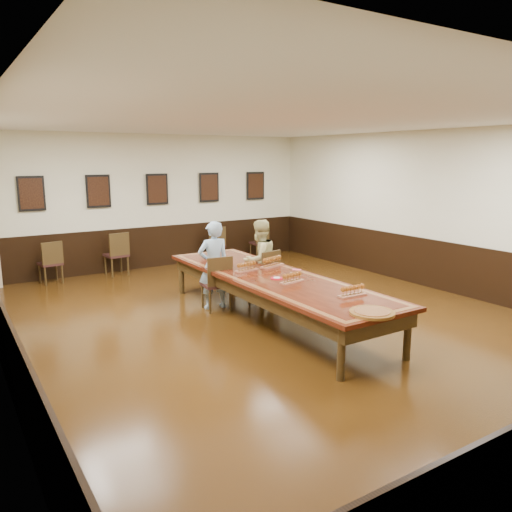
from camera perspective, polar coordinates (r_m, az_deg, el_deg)
floor at (r=8.33m, az=1.86°, el=-7.40°), size 8.00×10.00×0.02m
ceiling at (r=7.92m, az=2.01°, el=15.28°), size 8.00×10.00×0.02m
wall_back at (r=12.41m, az=-11.30°, el=6.14°), size 8.00×0.02×3.20m
wall_right at (r=10.74m, az=19.97°, el=4.93°), size 0.02×10.00×3.20m
chair_man at (r=8.79m, az=-4.59°, el=-3.03°), size 0.51×0.55×0.98m
chair_woman at (r=9.32m, az=0.86°, el=-2.22°), size 0.54×0.57×0.97m
spare_chair_a at (r=11.49m, az=-22.48°, el=-0.64°), size 0.49×0.52×0.92m
spare_chair_b at (r=11.81m, az=-15.70°, el=0.27°), size 0.52×0.55×0.99m
spare_chair_c at (r=12.84m, az=-4.66°, el=1.37°), size 0.53×0.56×0.93m
spare_chair_d at (r=13.34m, az=0.34°, el=1.63°), size 0.42×0.46×0.86m
person_man at (r=8.82m, az=-4.87°, el=-1.04°), size 0.61×0.44×1.56m
person_woman at (r=9.33m, az=0.42°, el=-0.47°), size 0.85×0.72×1.52m
pink_phone at (r=8.58m, az=4.66°, el=-1.57°), size 0.15×0.16×0.01m
wainscoting at (r=8.18m, az=1.88°, el=-4.01°), size 8.00×10.00×1.00m
conference_table at (r=8.16m, az=1.89°, el=-3.26°), size 1.40×5.00×0.76m
posters at (r=12.32m, az=-11.23°, el=7.50°), size 6.14×0.04×0.74m
flight_a at (r=8.45m, az=-1.09°, el=-1.25°), size 0.44×0.20×0.16m
flight_b at (r=8.78m, az=1.85°, el=-0.70°), size 0.52×0.30×0.19m
flight_c at (r=7.70m, az=4.16°, el=-2.52°), size 0.44×0.21×0.16m
flight_d at (r=7.05m, az=10.98°, el=-3.96°), size 0.44×0.15×0.16m
red_plate_grp at (r=7.93m, az=2.39°, el=-2.56°), size 0.20×0.20×0.03m
carved_platter at (r=6.33m, az=13.12°, el=-6.32°), size 0.69×0.69×0.04m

